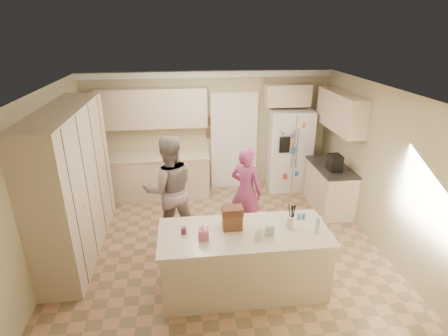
{
  "coord_description": "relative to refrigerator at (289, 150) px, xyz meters",
  "views": [
    {
      "loc": [
        -0.54,
        -5.0,
        3.48
      ],
      "look_at": [
        0.1,
        0.35,
        1.25
      ],
      "focal_mm": 28.0,
      "sensor_mm": 36.0,
      "label": 1
    }
  ],
  "objects": [
    {
      "name": "floor",
      "position": [
        -1.76,
        -2.07,
        -0.91
      ],
      "size": [
        5.2,
        4.6,
        0.02
      ],
      "primitive_type": "cube",
      "color": "tan",
      "rests_on": "ground"
    },
    {
      "name": "ceiling",
      "position": [
        -1.76,
        -2.07,
        1.71
      ],
      "size": [
        5.2,
        4.6,
        0.02
      ],
      "primitive_type": "cube",
      "color": "white",
      "rests_on": "wall_back"
    },
    {
      "name": "wall_back",
      "position": [
        -1.76,
        0.24,
        0.4
      ],
      "size": [
        5.2,
        0.02,
        2.6
      ],
      "primitive_type": "cube",
      "color": "tan",
      "rests_on": "ground"
    },
    {
      "name": "wall_front",
      "position": [
        -1.76,
        -4.38,
        0.4
      ],
      "size": [
        5.2,
        0.02,
        2.6
      ],
      "primitive_type": "cube",
      "color": "tan",
      "rests_on": "ground"
    },
    {
      "name": "wall_left",
      "position": [
        -4.37,
        -2.07,
        0.4
      ],
      "size": [
        0.02,
        4.6,
        2.6
      ],
      "primitive_type": "cube",
      "color": "tan",
      "rests_on": "ground"
    },
    {
      "name": "wall_right",
      "position": [
        0.85,
        -2.07,
        0.4
      ],
      "size": [
        0.02,
        4.6,
        2.6
      ],
      "primitive_type": "cube",
      "color": "tan",
      "rests_on": "ground"
    },
    {
      "name": "crown_back",
      "position": [
        -1.76,
        0.19,
        1.63
      ],
      "size": [
        5.2,
        0.08,
        0.12
      ],
      "primitive_type": "cube",
      "color": "white",
      "rests_on": "wall_back"
    },
    {
      "name": "pantry_bank",
      "position": [
        -4.06,
        -1.87,
        0.28
      ],
      "size": [
        0.6,
        2.6,
        2.35
      ],
      "primitive_type": "cube",
      "color": "beige",
      "rests_on": "floor"
    },
    {
      "name": "back_base_cab",
      "position": [
        -2.91,
        -0.07,
        -0.46
      ],
      "size": [
        2.2,
        0.6,
        0.88
      ],
      "primitive_type": "cube",
      "color": "beige",
      "rests_on": "floor"
    },
    {
      "name": "back_countertop",
      "position": [
        -2.91,
        -0.08,
        0.0
      ],
      "size": [
        2.24,
        0.63,
        0.04
      ],
      "primitive_type": "cube",
      "color": "beige",
      "rests_on": "back_base_cab"
    },
    {
      "name": "back_upper_cab",
      "position": [
        -2.91,
        0.06,
        1.0
      ],
      "size": [
        2.2,
        0.35,
        0.8
      ],
      "primitive_type": "cube",
      "color": "beige",
      "rests_on": "wall_back"
    },
    {
      "name": "doorway_opening",
      "position": [
        -1.21,
        0.21,
        0.15
      ],
      "size": [
        0.9,
        0.06,
        2.1
      ],
      "primitive_type": "cube",
      "color": "black",
      "rests_on": "floor"
    },
    {
      "name": "doorway_casing",
      "position": [
        -1.21,
        0.18,
        0.15
      ],
      "size": [
        1.02,
        0.03,
        2.22
      ],
      "primitive_type": "cube",
      "color": "white",
      "rests_on": "floor"
    },
    {
      "name": "wall_frame_upper",
      "position": [
        -1.74,
        0.2,
        0.65
      ],
      "size": [
        0.15,
        0.02,
        0.2
      ],
      "primitive_type": "cube",
      "color": "brown",
      "rests_on": "wall_back"
    },
    {
      "name": "wall_frame_lower",
      "position": [
        -1.74,
        0.2,
        0.38
      ],
      "size": [
        0.15,
        0.02,
        0.2
      ],
      "primitive_type": "cube",
      "color": "brown",
      "rests_on": "wall_back"
    },
    {
      "name": "refrigerator",
      "position": [
        0.0,
        0.0,
        0.0
      ],
      "size": [
        0.96,
        0.78,
        1.8
      ],
      "primitive_type": "cube",
      "rotation": [
        0.0,
        0.0,
        -0.09
      ],
      "color": "white",
      "rests_on": "floor"
    },
    {
      "name": "fridge_seam",
      "position": [
        0.0,
        -0.35,
        0.0
      ],
      "size": [
        0.02,
        0.02,
        1.78
      ],
      "primitive_type": "cube",
      "color": "gray",
      "rests_on": "refrigerator"
    },
    {
      "name": "fridge_dispenser",
      "position": [
        -0.22,
        -0.37,
        0.25
      ],
      "size": [
        0.22,
        0.03,
        0.35
      ],
      "primitive_type": "cube",
      "color": "black",
      "rests_on": "refrigerator"
    },
    {
      "name": "fridge_handle_l",
      "position": [
        -0.05,
        -0.37,
        0.15
      ],
      "size": [
        0.02,
        0.02,
        0.85
      ],
      "primitive_type": "cylinder",
      "color": "silver",
      "rests_on": "refrigerator"
    },
    {
      "name": "fridge_handle_r",
      "position": [
        0.05,
        -0.37,
        0.15
      ],
      "size": [
        0.02,
        0.02,
        0.85
      ],
      "primitive_type": "cylinder",
      "color": "silver",
      "rests_on": "refrigerator"
    },
    {
      "name": "over_fridge_cab",
      "position": [
        -0.11,
        0.06,
        1.2
      ],
      "size": [
        0.95,
        0.35,
        0.45
      ],
      "primitive_type": "cube",
      "color": "beige",
      "rests_on": "wall_back"
    },
    {
      "name": "right_base_cab",
      "position": [
        0.54,
        -1.07,
        -0.46
      ],
      "size": [
        0.6,
        1.2,
        0.88
      ],
      "primitive_type": "cube",
      "color": "beige",
      "rests_on": "floor"
    },
    {
      "name": "right_countertop",
      "position": [
        0.53,
        -1.07,
        0.0
      ],
      "size": [
        0.63,
        1.24,
        0.04
      ],
      "primitive_type": "cube",
      "color": "#2D2B28",
      "rests_on": "right_base_cab"
    },
    {
      "name": "right_upper_cab",
      "position": [
        0.67,
        -0.87,
        1.05
      ],
      "size": [
        0.35,
        1.5,
        0.7
      ],
      "primitive_type": "cube",
      "color": "beige",
      "rests_on": "wall_right"
    },
    {
      "name": "coffee_maker",
      "position": [
        0.49,
        -1.27,
        0.17
      ],
      "size": [
        0.22,
        0.28,
        0.3
      ],
      "primitive_type": "cube",
      "color": "black",
      "rests_on": "right_countertop"
    },
    {
      "name": "island_base",
      "position": [
        -1.56,
        -3.17,
        -0.46
      ],
      "size": [
        2.2,
        0.9,
        0.88
      ],
      "primitive_type": "cube",
      "color": "beige",
      "rests_on": "floor"
    },
    {
      "name": "island_top",
      "position": [
        -1.56,
        -3.17,
        0.0
      ],
      "size": [
        2.28,
        0.96,
        0.05
      ],
      "primitive_type": "cube",
      "color": "beige",
      "rests_on": "island_base"
    },
    {
      "name": "utensil_crock",
      "position": [
        -0.91,
        -3.12,
        0.1
      ],
      "size": [
        0.13,
        0.13,
        0.15
      ],
      "primitive_type": "cylinder",
      "color": "white",
      "rests_on": "island_top"
    },
    {
      "name": "tissue_box",
      "position": [
        -2.11,
        -3.27,
        0.1
      ],
      "size": [
        0.13,
        0.13,
        0.14
      ],
      "primitive_type": "cube",
      "color": "#C35F7F",
      "rests_on": "island_top"
    },
    {
      "name": "tissue_plume",
      "position": [
        -2.11,
        -3.27,
        0.2
      ],
      "size": [
        0.08,
        0.08,
        0.08
      ],
      "primitive_type": "cone",
      "color": "white",
      "rests_on": "tissue_box"
    },
    {
      "name": "dollhouse_body",
      "position": [
        -1.71,
        -3.07,
        0.14
      ],
      "size": [
        0.26,
        0.18,
        0.22
      ],
      "primitive_type": "cube",
      "color": "brown",
      "rests_on": "island_top"
    },
    {
      "name": "dollhouse_roof",
      "position": [
        -1.71,
        -3.07,
        0.3
      ],
      "size": [
        0.28,
        0.2,
        0.1
      ],
      "primitive_type": "cube",
      "color": "#592D1E",
      "rests_on": "dollhouse_body"
    },
    {
      "name": "jam_jar",
      "position": [
        -2.36,
        -3.12,
        0.07
      ],
      "size": [
        0.07,
        0.07,
        0.09
      ],
      "primitive_type": "cylinder",
      "color": "#59263F",
      "rests_on": "island_top"
    },
    {
      "name": "greeting_card_a",
      "position": [
        -1.41,
        -3.37,
        0.11
      ],
      "size": [
        0.12,
        0.06,
        0.16
      ],
      "primitive_type": "cube",
      "rotation": [
        0.15,
        0.0,
        0.2
      ],
      "color": "white",
      "rests_on": "island_top"
    },
    {
      "name": "greeting_card_b",
      "position": [
        -1.26,
        -3.32,
        0.11
      ],
      "size": [
        0.12,
        0.05,
        0.16
      ],
      "primitive_type": "cube",
      "rotation": [
        0.15,
        0.0,
        -0.1
      ],
      "color": "silver",
      "rests_on": "island_top"
    },
    {
      "name": "water_bottle",
      "position": [
        -0.61,
        -3.32,
        0.14
      ],
      "size": [
        0.07,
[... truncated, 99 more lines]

